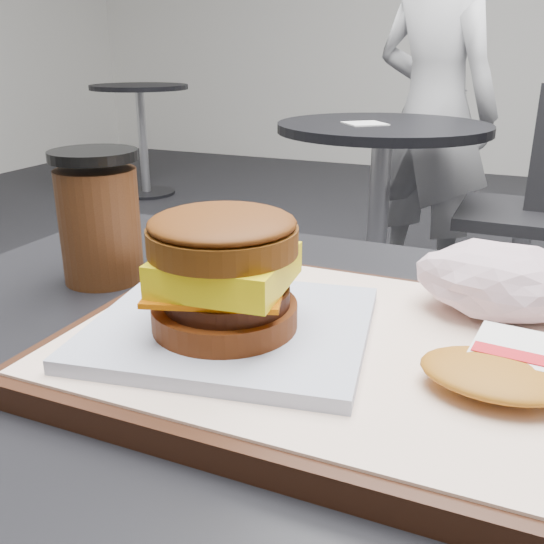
{
  "coord_description": "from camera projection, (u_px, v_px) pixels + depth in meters",
  "views": [
    {
      "loc": [
        0.12,
        -0.36,
        0.98
      ],
      "look_at": [
        -0.04,
        0.0,
        0.83
      ],
      "focal_mm": 40.0,
      "sensor_mm": 36.0,
      "label": 1
    }
  ],
  "objects": [
    {
      "name": "serving_tray",
      "position": [
        336.0,
        351.0,
        0.43
      ],
      "size": [
        0.38,
        0.28,
        0.02
      ],
      "color": "black",
      "rests_on": "customer_table"
    },
    {
      "name": "hash_brown",
      "position": [
        525.0,
        370.0,
        0.36
      ],
      "size": [
        0.12,
        0.1,
        0.02
      ],
      "color": "white",
      "rests_on": "serving_tray"
    },
    {
      "name": "coffee_cup",
      "position": [
        100.0,
        220.0,
        0.57
      ],
      "size": [
        0.08,
        0.08,
        0.12
      ],
      "color": "#442210",
      "rests_on": "customer_table"
    },
    {
      "name": "patron",
      "position": [
        433.0,
        112.0,
        2.43
      ],
      "size": [
        0.64,
        0.54,
        1.48
      ],
      "primitive_type": "imported",
      "rotation": [
        0.0,
        0.0,
        2.73
      ],
      "color": "#B9B9BD",
      "rests_on": "ground"
    },
    {
      "name": "crumpled_wrapper",
      "position": [
        499.0,
        280.0,
        0.46
      ],
      "size": [
        0.12,
        0.09,
        0.05
      ],
      "primitive_type": null,
      "color": "silver",
      "rests_on": "serving_tray"
    },
    {
      "name": "breakfast_sandwich",
      "position": [
        226.0,
        285.0,
        0.41
      ],
      "size": [
        0.22,
        0.2,
        0.09
      ],
      "color": "silver",
      "rests_on": "serving_tray"
    },
    {
      "name": "neighbor_table",
      "position": [
        380.0,
        183.0,
        2.05
      ],
      "size": [
        0.7,
        0.7,
        0.75
      ],
      "color": "black",
      "rests_on": "ground"
    },
    {
      "name": "napkin",
      "position": [
        365.0,
        123.0,
        1.96
      ],
      "size": [
        0.17,
        0.17,
        0.0
      ],
      "primitive_type": "cube",
      "rotation": [
        0.0,
        0.0,
        0.7
      ],
      "color": "white",
      "rests_on": "neighbor_table"
    },
    {
      "name": "bg_table_mid",
      "position": [
        141.0,
        113.0,
        4.15
      ],
      "size": [
        0.66,
        0.66,
        0.75
      ],
      "color": "black",
      "rests_on": "ground"
    }
  ]
}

